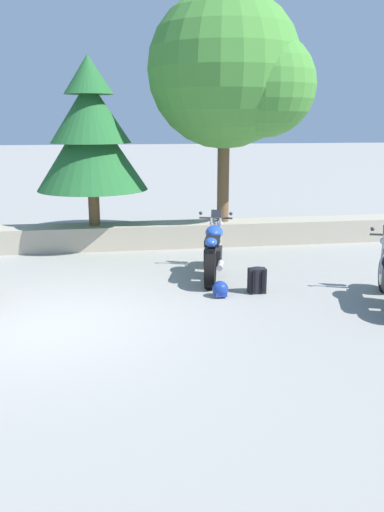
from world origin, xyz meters
name	(u,v)px	position (x,y,z in m)	size (l,w,h in m)	color
ground_plane	(46,325)	(0.00, 0.00, 0.00)	(120.00, 120.00, 0.00)	gray
stone_wall	(67,238)	(0.00, 4.80, 0.28)	(36.00, 0.80, 0.55)	#A89E89
motorcycle_blue_centre	(214,252)	(2.93, 2.09, 0.49)	(0.85, 2.03, 1.18)	black
rider_backpack	(257,279)	(3.48, 0.98, 0.24)	(0.30, 0.26, 0.47)	black
rider_helmet	(220,289)	(2.80, 0.85, 0.14)	(0.28, 0.28, 0.28)	navy
pine_tree_mid_left	(91,134)	(0.65, 4.82, 2.61)	(2.49, 2.49, 3.76)	brown
leafy_tree_mid_right	(233,73)	(3.87, 4.75, 3.94)	(3.68, 3.51, 5.22)	brown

